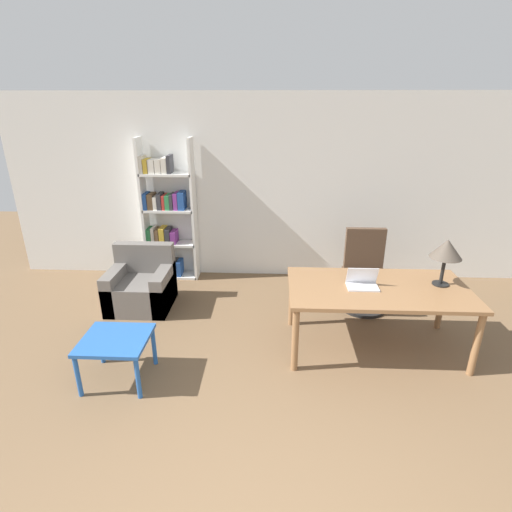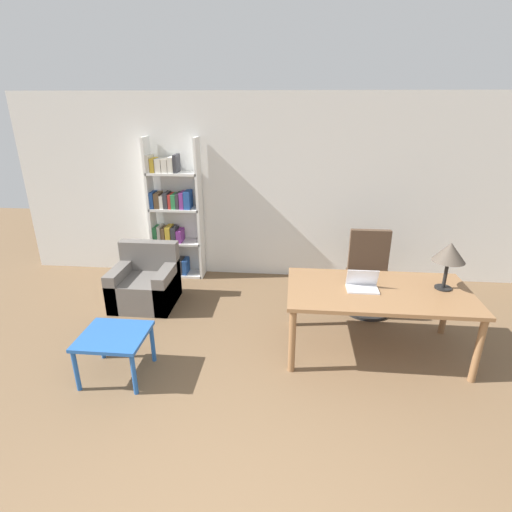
# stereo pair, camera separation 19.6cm
# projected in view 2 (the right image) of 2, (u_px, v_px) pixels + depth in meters

# --- Properties ---
(wall_back) EXTENTS (8.00, 0.06, 2.70)m
(wall_back) POSITION_uv_depth(u_px,v_px,m) (283.00, 189.00, 5.86)
(wall_back) COLOR white
(wall_back) RESTS_ON ground_plane
(desk) EXTENTS (1.89, 1.00, 0.74)m
(desk) POSITION_uv_depth(u_px,v_px,m) (378.00, 296.00, 4.17)
(desk) COLOR olive
(desk) RESTS_ON ground_plane
(laptop) EXTENTS (0.32, 0.21, 0.21)m
(laptop) POSITION_uv_depth(u_px,v_px,m) (362.00, 285.00, 4.14)
(laptop) COLOR silver
(laptop) RESTS_ON desk
(table_lamp) EXTENTS (0.32, 0.32, 0.51)m
(table_lamp) POSITION_uv_depth(u_px,v_px,m) (450.00, 253.00, 4.03)
(table_lamp) COLOR black
(table_lamp) RESTS_ON desk
(office_chair) EXTENTS (0.59, 0.59, 1.03)m
(office_chair) POSITION_uv_depth(u_px,v_px,m) (369.00, 276.00, 5.15)
(office_chair) COLOR black
(office_chair) RESTS_ON ground_plane
(side_table_blue) EXTENTS (0.63, 0.58, 0.47)m
(side_table_blue) POSITION_uv_depth(u_px,v_px,m) (114.00, 340.00, 3.87)
(side_table_blue) COLOR #2356A3
(side_table_blue) RESTS_ON ground_plane
(armchair) EXTENTS (0.79, 0.73, 0.79)m
(armchair) POSITION_uv_depth(u_px,v_px,m) (146.00, 285.00, 5.35)
(armchair) COLOR #66605B
(armchair) RESTS_ON ground_plane
(bookshelf) EXTENTS (0.77, 0.28, 2.10)m
(bookshelf) POSITION_uv_depth(u_px,v_px,m) (172.00, 217.00, 5.98)
(bookshelf) COLOR white
(bookshelf) RESTS_ON ground_plane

